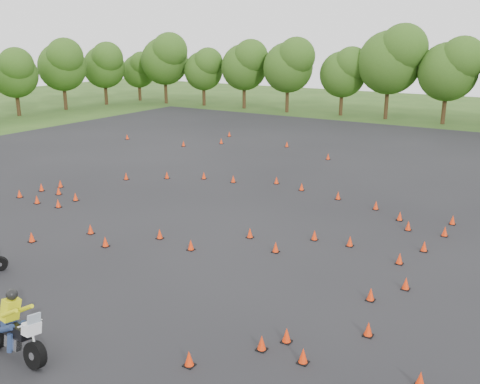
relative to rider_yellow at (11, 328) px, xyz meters
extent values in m
plane|color=#2D5119|center=(-1.24, 10.48, -1.01)|extent=(140.00, 140.00, 0.00)
plane|color=black|center=(-1.24, 16.48, -1.00)|extent=(62.00, 62.00, 0.00)
cone|color=#F6340A|center=(-11.78, 10.14, -0.78)|extent=(0.26, 0.26, 0.45)
cone|color=#F6340A|center=(2.74, 10.91, -0.78)|extent=(0.26, 0.26, 0.45)
cone|color=#F6340A|center=(7.62, 8.79, -0.78)|extent=(0.26, 0.26, 0.45)
cone|color=#F6340A|center=(-10.22, 10.28, -0.78)|extent=(0.26, 0.26, 0.45)
cone|color=#F6340A|center=(6.15, 17.80, -0.78)|extent=(0.26, 0.26, 0.45)
cone|color=#F6340A|center=(5.87, 4.10, -0.78)|extent=(0.26, 0.26, 0.45)
cone|color=#F6340A|center=(7.62, 12.46, -0.78)|extent=(0.26, 0.26, 0.45)
cone|color=#F6340A|center=(-7.20, 6.23, -0.78)|extent=(0.26, 0.26, 0.45)
cone|color=#F6340A|center=(-0.39, 20.18, -0.78)|extent=(0.26, 0.26, 0.45)
cone|color=#F6340A|center=(-12.47, 29.72, -0.78)|extent=(0.26, 0.26, 0.45)
cone|color=#F6340A|center=(-12.15, 11.96, -0.78)|extent=(0.26, 0.26, 0.45)
cone|color=#F6340A|center=(8.15, 14.34, -0.78)|extent=(0.26, 0.26, 0.45)
cone|color=#F6340A|center=(-13.62, 11.93, -0.78)|extent=(0.26, 0.26, 0.45)
cone|color=#F6340A|center=(6.30, 4.87, -0.78)|extent=(0.26, 0.26, 0.45)
cone|color=#F6340A|center=(6.88, 16.61, -0.78)|extent=(0.26, 0.26, 0.45)
cone|color=#F6340A|center=(0.93, 11.81, -0.78)|extent=(0.26, 0.26, 0.45)
cone|color=#F6340A|center=(8.54, 16.69, -0.78)|extent=(0.26, 0.26, 0.45)
cone|color=#F6340A|center=(-7.02, 31.41, -0.78)|extent=(0.26, 0.26, 0.45)
cone|color=#F6340A|center=(-2.38, 20.71, -0.78)|extent=(0.26, 0.26, 0.45)
cone|color=#F6340A|center=(4.57, 18.91, -0.78)|extent=(0.26, 0.26, 0.45)
cone|color=#F6340A|center=(-13.74, 33.00, -0.78)|extent=(0.26, 0.26, 0.45)
cone|color=#F6340A|center=(-13.60, 10.39, -0.78)|extent=(0.26, 0.26, 0.45)
cone|color=#F6340A|center=(-2.53, 9.55, -0.78)|extent=(0.26, 0.26, 0.45)
cone|color=#F6340A|center=(5.22, 13.23, -0.78)|extent=(0.26, 0.26, 0.45)
cone|color=#F6340A|center=(3.58, 13.10, -0.78)|extent=(0.26, 0.26, 0.45)
cone|color=#F6340A|center=(-4.86, 19.57, -0.78)|extent=(0.26, 0.26, 0.45)
cone|color=#F6340A|center=(-5.71, 8.34, -0.78)|extent=(0.26, 0.26, 0.45)
cone|color=#F6340A|center=(7.19, 4.14, -0.78)|extent=(0.26, 0.26, 0.45)
cone|color=#F6340A|center=(-0.99, 0.52, -0.78)|extent=(0.26, 0.26, 0.45)
cone|color=#F6340A|center=(-11.13, 16.53, -0.78)|extent=(0.26, 0.26, 0.45)
cone|color=#F6340A|center=(-6.95, 19.31, -0.78)|extent=(0.26, 0.26, 0.45)
cone|color=#F6340A|center=(-10.36, 11.62, -0.78)|extent=(0.26, 0.26, 0.45)
cone|color=#F6340A|center=(-20.82, 27.03, -0.78)|extent=(0.26, 0.26, 0.45)
cone|color=#F6340A|center=(4.51, 2.35, -0.78)|extent=(0.26, 0.26, 0.45)
cone|color=#F6340A|center=(10.29, 4.76, -0.78)|extent=(0.26, 0.26, 0.45)
cone|color=#F6340A|center=(2.16, 19.58, -0.78)|extent=(0.26, 0.26, 0.45)
cone|color=#F6340A|center=(8.44, 10.30, -0.78)|extent=(0.26, 0.26, 0.45)
cone|color=#F6340A|center=(8.53, 18.57, -0.78)|extent=(0.26, 0.26, 0.45)
cone|color=#F6340A|center=(-0.51, 9.20, -0.78)|extent=(0.26, 0.26, 0.45)
cone|color=#F6340A|center=(-13.30, 13.07, -0.78)|extent=(0.26, 0.26, 0.45)
cone|color=#F6340A|center=(-2.25, 28.80, -0.78)|extent=(0.26, 0.26, 0.45)
cone|color=#F6340A|center=(-3.96, 7.55, -0.78)|extent=(0.26, 0.26, 0.45)
cone|color=#F6340A|center=(-14.56, 27.13, -0.78)|extent=(0.26, 0.26, 0.45)
cone|color=#F6340A|center=(8.30, 6.50, -0.78)|extent=(0.26, 0.26, 0.45)
cone|color=#F6340A|center=(-9.06, 18.13, -0.78)|extent=(0.26, 0.26, 0.45)
camera|label=1|loc=(12.56, -8.05, 7.94)|focal=40.00mm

